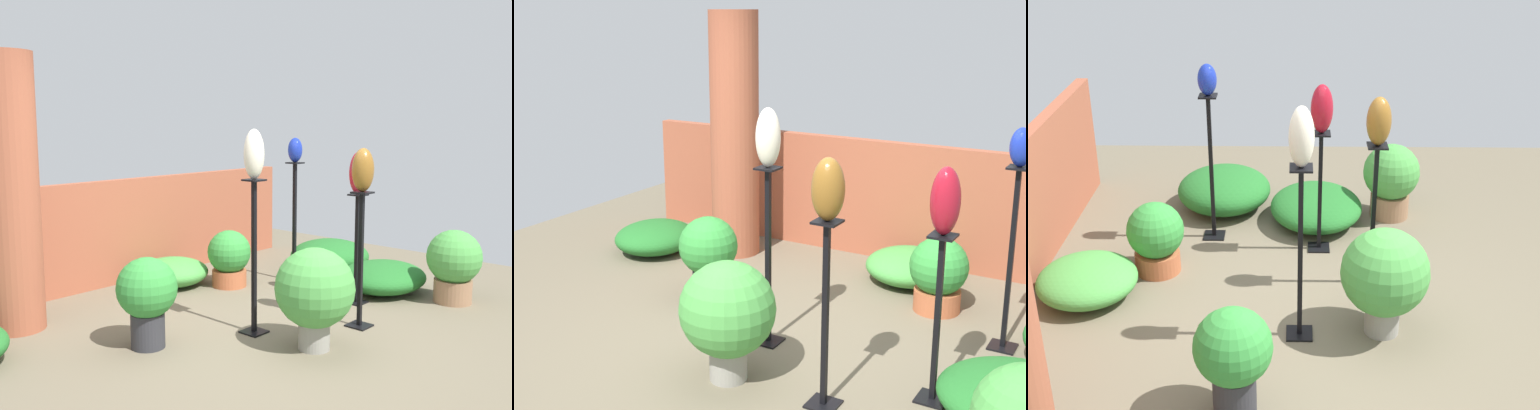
% 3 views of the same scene
% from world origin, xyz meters
% --- Properties ---
extents(ground_plane, '(8.00, 8.00, 0.00)m').
position_xyz_m(ground_plane, '(0.00, 0.00, 0.00)').
color(ground_plane, '#6B604C').
extents(brick_wall_back, '(5.60, 0.12, 1.21)m').
position_xyz_m(brick_wall_back, '(0.00, 2.40, 0.60)').
color(brick_wall_back, '#9E5138').
rests_on(brick_wall_back, ground).
extents(brick_pillar, '(0.49, 0.49, 2.47)m').
position_xyz_m(brick_pillar, '(-1.41, 1.76, 1.24)').
color(brick_pillar, '#9E5138').
rests_on(brick_pillar, ground).
extents(pedestal_bronze, '(0.20, 0.20, 1.25)m').
position_xyz_m(pedestal_bronze, '(0.74, -0.50, 0.57)').
color(pedestal_bronze, black).
rests_on(pedestal_bronze, ground).
extents(pedestal_cobalt, '(0.20, 0.20, 1.40)m').
position_xyz_m(pedestal_cobalt, '(1.55, 0.92, 0.65)').
color(pedestal_cobalt, black).
rests_on(pedestal_cobalt, ground).
extents(pedestal_ivory, '(0.20, 0.20, 1.38)m').
position_xyz_m(pedestal_ivory, '(-0.04, 0.11, 0.64)').
color(pedestal_ivory, black).
rests_on(pedestal_ivory, ground).
extents(pedestal_ruby, '(0.20, 0.20, 1.14)m').
position_xyz_m(pedestal_ruby, '(1.33, -0.08, 0.52)').
color(pedestal_ruby, black).
rests_on(pedestal_ruby, ground).
extents(art_vase_bronze, '(0.21, 0.19, 0.39)m').
position_xyz_m(art_vase_bronze, '(0.74, -0.50, 1.44)').
color(art_vase_bronze, brown).
rests_on(art_vase_bronze, pedestal_bronze).
extents(art_vase_cobalt, '(0.16, 0.17, 0.28)m').
position_xyz_m(art_vase_cobalt, '(1.55, 0.92, 1.54)').
color(art_vase_cobalt, '#192D9E').
rests_on(art_vase_cobalt, pedestal_cobalt).
extents(art_vase_ivory, '(0.18, 0.17, 0.43)m').
position_xyz_m(art_vase_ivory, '(-0.04, 0.11, 1.59)').
color(art_vase_ivory, beige).
rests_on(art_vase_ivory, pedestal_ivory).
extents(art_vase_ruby, '(0.18, 0.19, 0.43)m').
position_xyz_m(art_vase_ruby, '(1.33, -0.08, 1.35)').
color(art_vase_ruby, maroon).
rests_on(art_vase_ruby, pedestal_ruby).
extents(potted_plant_near_pillar, '(0.51, 0.51, 0.77)m').
position_xyz_m(potted_plant_near_pillar, '(-0.89, 0.53, 0.46)').
color(potted_plant_near_pillar, '#2D2D33').
rests_on(potted_plant_near_pillar, ground).
extents(potted_plant_front_left, '(0.66, 0.66, 0.85)m').
position_xyz_m(potted_plant_front_left, '(0.02, -0.52, 0.50)').
color(potted_plant_front_left, gray).
rests_on(potted_plant_front_left, ground).
extents(potted_plant_mid_right, '(0.49, 0.49, 0.64)m').
position_xyz_m(potted_plant_mid_right, '(0.90, 1.34, 0.34)').
color(potted_plant_mid_right, '#B25B38').
rests_on(potted_plant_mid_right, ground).
extents(foliage_bed_east, '(1.05, 0.91, 0.33)m').
position_xyz_m(foliage_bed_east, '(1.88, -0.07, 0.16)').
color(foliage_bed_east, '#236B28').
rests_on(foliage_bed_east, ground).
extents(foliage_bed_west, '(0.83, 0.82, 0.31)m').
position_xyz_m(foliage_bed_west, '(0.48, 1.85, 0.16)').
color(foliage_bed_west, '#479942').
rests_on(foliage_bed_west, ground).
extents(foliage_bed_center, '(0.80, 0.89, 0.32)m').
position_xyz_m(foliage_bed_center, '(-2.14, 1.33, 0.16)').
color(foliage_bed_center, '#236B28').
rests_on(foliage_bed_center, ground).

